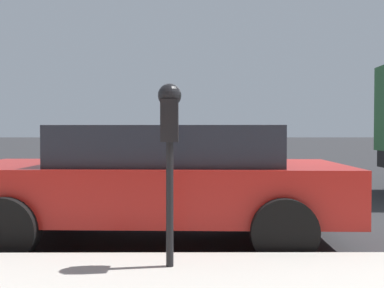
# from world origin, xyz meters

# --- Properties ---
(ground_plane) EXTENTS (220.00, 220.00, 0.00)m
(ground_plane) POSITION_xyz_m (0.00, 0.00, 0.00)
(ground_plane) COLOR #2B2B2D
(parking_meter) EXTENTS (0.21, 0.19, 1.48)m
(parking_meter) POSITION_xyz_m (-2.62, 0.88, 1.30)
(parking_meter) COLOR black
(parking_meter) RESTS_ON sidewalk
(car_red) EXTENTS (2.16, 4.34, 1.33)m
(car_red) POSITION_xyz_m (-1.06, 1.09, 0.72)
(car_red) COLOR #B21E19
(car_red) RESTS_ON ground_plane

